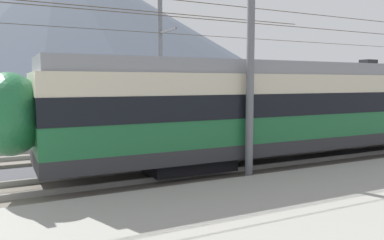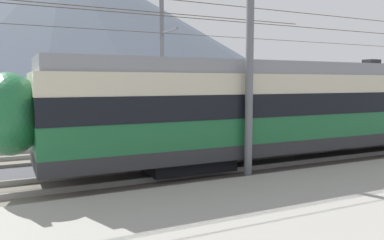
% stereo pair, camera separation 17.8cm
% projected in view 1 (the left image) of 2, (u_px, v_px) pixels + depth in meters
% --- Properties ---
extents(train_near_platform, '(25.84, 2.89, 4.27)m').
position_uv_depth(train_near_platform, '(337.00, 104.00, 15.79)').
color(train_near_platform, '#2D2D30').
rests_on(train_near_platform, track_near).
extents(train_far_track, '(25.89, 2.96, 4.27)m').
position_uv_depth(train_far_track, '(317.00, 98.00, 22.57)').
color(train_far_track, '#2D2D30').
rests_on(train_far_track, track_far).
extents(catenary_mast_mid, '(49.70, 1.94, 7.55)m').
position_uv_depth(catenary_mast_mid, '(248.00, 54.00, 11.81)').
color(catenary_mast_mid, slate).
rests_on(catenary_mast_mid, ground).
extents(catenary_mast_far_side, '(49.70, 2.15, 7.79)m').
position_uv_depth(catenary_mast_far_side, '(161.00, 64.00, 19.83)').
color(catenary_mast_far_side, slate).
rests_on(catenary_mast_far_side, ground).
extents(mountain_central_peak, '(175.29, 175.29, 51.67)m').
position_uv_depth(mountain_central_peak, '(62.00, 22.00, 145.90)').
color(mountain_central_peak, '#515B6B').
rests_on(mountain_central_peak, ground).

